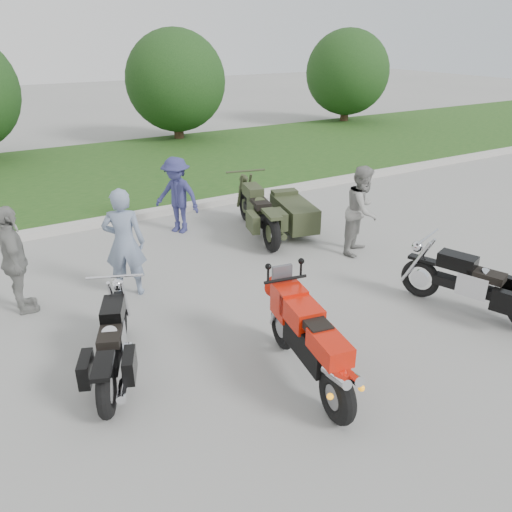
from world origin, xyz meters
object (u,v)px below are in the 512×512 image
person_grey (362,210)px  person_back (15,261)px  person_stripe (124,243)px  person_denim (177,195)px  cruiser_sidecar (280,214)px  cruiser_left (113,348)px  sportbike_red (310,340)px  cruiser_right (480,288)px

person_grey → person_back: person_grey is taller
person_stripe → person_denim: 2.73m
cruiser_sidecar → person_denim: size_ratio=1.56×
person_grey → cruiser_left: bearing=164.9°
person_stripe → person_grey: bearing=-161.7°
sportbike_red → cruiser_left: 2.33m
person_back → cruiser_sidecar: bearing=-83.1°
person_stripe → person_back: size_ratio=1.06×
sportbike_red → person_grey: 4.13m
person_grey → person_denim: (-2.57, 2.69, -0.04)m
cruiser_sidecar → person_back: (-4.99, -0.66, 0.38)m
person_stripe → cruiser_sidecar: bearing=-139.2°
cruiser_left → cruiser_right: size_ratio=0.93×
sportbike_red → cruiser_sidecar: size_ratio=0.85×
cruiser_sidecar → person_grey: (0.84, -1.50, 0.38)m
cruiser_sidecar → person_stripe: 3.60m
cruiser_left → person_back: person_back is taller
person_stripe → person_denim: size_ratio=1.11×
cruiser_left → person_grey: bearing=37.6°
cruiser_right → person_grey: (0.06, 2.67, 0.39)m
cruiser_left → person_back: (-0.74, 2.26, 0.41)m
person_stripe → person_back: (-1.53, 0.26, -0.05)m
cruiser_sidecar → person_grey: bearing=-47.6°
cruiser_right → person_grey: bearing=68.7°
cruiser_left → person_denim: (2.51, 4.12, 0.38)m
cruiser_left → person_back: 2.41m
person_grey → cruiser_right: bearing=-122.0°
person_stripe → person_back: person_stripe is taller
cruiser_left → person_back: bearing=130.2°
cruiser_right → person_stripe: bearing=122.4°
sportbike_red → person_denim: (0.56, 5.38, 0.21)m
cruiser_right → person_back: bearing=128.6°
person_grey → person_back: (-5.83, 0.84, -0.00)m
cruiser_left → person_denim: bearing=80.6°
person_grey → person_denim: size_ratio=1.05×
cruiser_left → cruiser_sidecar: (4.25, 2.92, 0.04)m
person_back → person_stripe: bearing=-100.2°
cruiser_right → person_stripe: (-4.24, 3.25, 0.43)m
sportbike_red → cruiser_right: (3.07, 0.01, -0.14)m
person_back → person_grey: bearing=-98.8°
cruiser_right → cruiser_left: bearing=146.0°
person_stripe → person_grey: 4.33m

